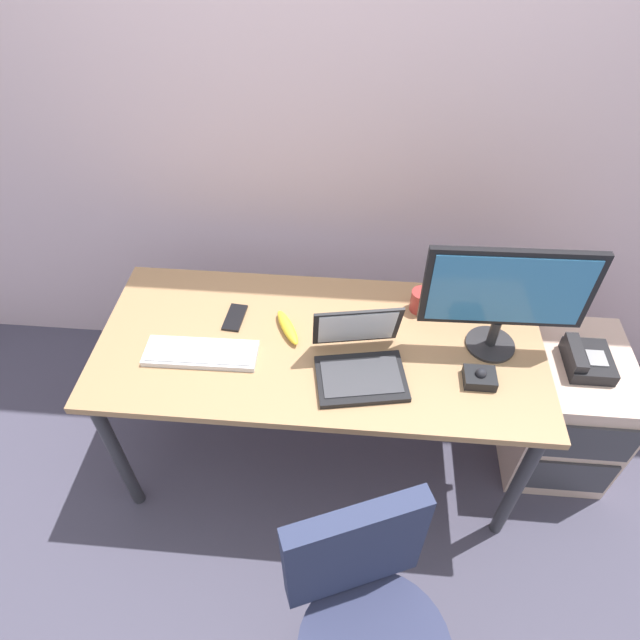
% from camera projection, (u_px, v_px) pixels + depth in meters
% --- Properties ---
extents(ground_plane, '(8.00, 8.00, 0.00)m').
position_uv_depth(ground_plane, '(320.00, 450.00, 2.58)').
color(ground_plane, '#464355').
extents(back_wall, '(6.00, 0.10, 2.80)m').
position_uv_depth(back_wall, '(336.00, 90.00, 2.09)').
color(back_wall, silver).
rests_on(back_wall, ground).
extents(desk, '(1.66, 0.74, 0.76)m').
position_uv_depth(desk, '(320.00, 356.00, 2.10)').
color(desk, '#A67C52').
rests_on(desk, ground).
extents(file_cabinet, '(0.42, 0.53, 0.61)m').
position_uv_depth(file_cabinet, '(560.00, 408.00, 2.38)').
color(file_cabinet, beige).
rests_on(file_cabinet, ground).
extents(desk_phone, '(0.17, 0.20, 0.09)m').
position_uv_depth(desk_phone, '(586.00, 360.00, 2.13)').
color(desk_phone, black).
rests_on(desk_phone, file_cabinet).
extents(office_chair, '(0.53, 0.55, 0.97)m').
position_uv_depth(office_chair, '(366.00, 636.00, 1.63)').
color(office_chair, black).
rests_on(office_chair, ground).
extents(monitor_main, '(0.57, 0.18, 0.45)m').
position_uv_depth(monitor_main, '(507.00, 294.00, 1.84)').
color(monitor_main, '#262628').
rests_on(monitor_main, desk).
extents(keyboard, '(0.41, 0.14, 0.03)m').
position_uv_depth(keyboard, '(201.00, 353.00, 1.99)').
color(keyboard, silver).
rests_on(keyboard, desk).
extents(laptop, '(0.36, 0.34, 0.23)m').
position_uv_depth(laptop, '(360.00, 359.00, 1.91)').
color(laptop, black).
rests_on(laptop, desk).
extents(trackball_mouse, '(0.11, 0.09, 0.07)m').
position_uv_depth(trackball_mouse, '(480.00, 377.00, 1.89)').
color(trackball_mouse, black).
rests_on(trackball_mouse, desk).
extents(coffee_mug, '(0.09, 0.08, 0.09)m').
position_uv_depth(coffee_mug, '(421.00, 301.00, 2.13)').
color(coffee_mug, '#A3322F').
rests_on(coffee_mug, desk).
extents(cell_phone, '(0.08, 0.15, 0.01)m').
position_uv_depth(cell_phone, '(235.00, 317.00, 2.13)').
color(cell_phone, black).
rests_on(cell_phone, desk).
extents(banana, '(0.13, 0.19, 0.04)m').
position_uv_depth(banana, '(288.00, 327.00, 2.07)').
color(banana, yellow).
rests_on(banana, desk).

